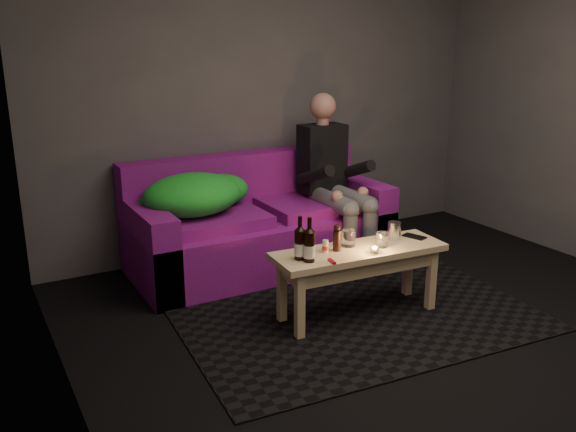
# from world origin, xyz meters

# --- Properties ---
(floor) EXTENTS (4.50, 4.50, 0.00)m
(floor) POSITION_xyz_m (0.00, 0.00, 0.00)
(floor) COLOR black
(floor) RESTS_ON ground
(room) EXTENTS (4.50, 4.50, 4.50)m
(room) POSITION_xyz_m (0.00, 0.47, 1.64)
(room) COLOR silver
(room) RESTS_ON ground
(rug) EXTENTS (2.37, 1.80, 0.01)m
(rug) POSITION_xyz_m (-0.21, 0.73, 0.01)
(rug) COLOR black
(rug) RESTS_ON floor
(sofa) EXTENTS (1.98, 0.89, 0.85)m
(sofa) POSITION_xyz_m (-0.36, 1.82, 0.31)
(sofa) COLOR #750F77
(sofa) RESTS_ON floor
(green_blanket) EXTENTS (0.87, 0.59, 0.30)m
(green_blanket) POSITION_xyz_m (-0.86, 1.81, 0.64)
(green_blanket) COLOR green
(green_blanket) RESTS_ON sofa
(person) EXTENTS (0.36, 0.82, 1.32)m
(person) POSITION_xyz_m (0.23, 1.66, 0.69)
(person) COLOR black
(person) RESTS_ON sofa
(coffee_table) EXTENTS (1.15, 0.44, 0.46)m
(coffee_table) POSITION_xyz_m (-0.21, 0.68, 0.38)
(coffee_table) COLOR #E5BF86
(coffee_table) RESTS_ON rug
(beer_bottle_a) EXTENTS (0.07, 0.07, 0.27)m
(beer_bottle_a) POSITION_xyz_m (-0.63, 0.70, 0.56)
(beer_bottle_a) COLOR black
(beer_bottle_a) RESTS_ON coffee_table
(beer_bottle_b) EXTENTS (0.07, 0.07, 0.27)m
(beer_bottle_b) POSITION_xyz_m (-0.61, 0.64, 0.56)
(beer_bottle_b) COLOR black
(beer_bottle_b) RESTS_ON coffee_table
(salt_shaker) EXTENTS (0.05, 0.05, 0.08)m
(salt_shaker) POSITION_xyz_m (-0.43, 0.73, 0.50)
(salt_shaker) COLOR silver
(salt_shaker) RESTS_ON coffee_table
(pepper_mill) EXTENTS (0.05, 0.05, 0.13)m
(pepper_mill) POSITION_xyz_m (-0.36, 0.72, 0.53)
(pepper_mill) COLOR black
(pepper_mill) RESTS_ON coffee_table
(tumbler_back) EXTENTS (0.11, 0.11, 0.11)m
(tumbler_back) POSITION_xyz_m (-0.24, 0.76, 0.51)
(tumbler_back) COLOR white
(tumbler_back) RESTS_ON coffee_table
(tealight) EXTENTS (0.05, 0.05, 0.04)m
(tealight) POSITION_xyz_m (-0.18, 0.57, 0.48)
(tealight) COLOR white
(tealight) RESTS_ON coffee_table
(tumbler_front) EXTENTS (0.09, 0.09, 0.10)m
(tumbler_front) POSITION_xyz_m (-0.07, 0.64, 0.51)
(tumbler_front) COLOR white
(tumbler_front) RESTS_ON coffee_table
(steel_cup) EXTENTS (0.11, 0.11, 0.12)m
(steel_cup) POSITION_xyz_m (0.10, 0.72, 0.52)
(steel_cup) COLOR silver
(steel_cup) RESTS_ON coffee_table
(smartphone) EXTENTS (0.12, 0.17, 0.01)m
(smartphone) POSITION_xyz_m (0.24, 0.69, 0.47)
(smartphone) COLOR black
(smartphone) RESTS_ON coffee_table
(red_lighter) EXTENTS (0.03, 0.08, 0.01)m
(red_lighter) POSITION_xyz_m (-0.50, 0.56, 0.47)
(red_lighter) COLOR #B40B1D
(red_lighter) RESTS_ON coffee_table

